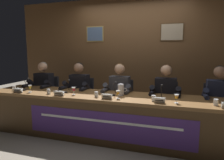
# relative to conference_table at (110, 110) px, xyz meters

# --- Properties ---
(ground_plane) EXTENTS (12.00, 12.00, 0.00)m
(ground_plane) POSITION_rel_conference_table_xyz_m (-0.00, 0.12, -0.51)
(ground_plane) COLOR gray
(wall_back_panelled) EXTENTS (5.63, 0.14, 2.60)m
(wall_back_panelled) POSITION_rel_conference_table_xyz_m (-0.00, 1.58, 0.79)
(wall_back_panelled) COLOR brown
(wall_back_panelled) RESTS_ON ground_plane
(conference_table) EXTENTS (4.43, 0.82, 0.72)m
(conference_table) POSITION_rel_conference_table_xyz_m (0.00, 0.00, 0.00)
(conference_table) COLOR brown
(conference_table) RESTS_ON ground_plane
(chair_far_left) EXTENTS (0.44, 0.45, 0.89)m
(chair_far_left) POSITION_rel_conference_table_xyz_m (-1.65, 0.71, -0.08)
(chair_far_left) COLOR black
(chair_far_left) RESTS_ON ground_plane
(panelist_far_left) EXTENTS (0.51, 0.48, 1.21)m
(panelist_far_left) POSITION_rel_conference_table_xyz_m (-1.65, 0.51, 0.19)
(panelist_far_left) COLOR black
(panelist_far_left) RESTS_ON ground_plane
(nameplate_far_left) EXTENTS (0.18, 0.06, 0.08)m
(nameplate_far_left) POSITION_rel_conference_table_xyz_m (-1.62, -0.19, 0.25)
(nameplate_far_left) COLOR white
(nameplate_far_left) RESTS_ON conference_table
(juice_glass_far_left) EXTENTS (0.06, 0.06, 0.12)m
(juice_glass_far_left) POSITION_rel_conference_table_xyz_m (-1.44, -0.09, 0.30)
(juice_glass_far_left) COLOR white
(juice_glass_far_left) RESTS_ON conference_table
(water_cup_far_left) EXTENTS (0.06, 0.06, 0.08)m
(water_cup_far_left) POSITION_rel_conference_table_xyz_m (-1.83, -0.05, 0.25)
(water_cup_far_left) COLOR silver
(water_cup_far_left) RESTS_ON conference_table
(microphone_far_left) EXTENTS (0.06, 0.17, 0.22)m
(microphone_far_left) POSITION_rel_conference_table_xyz_m (-1.66, 0.05, 0.29)
(microphone_far_left) COLOR black
(microphone_far_left) RESTS_ON conference_table
(chair_left) EXTENTS (0.44, 0.45, 0.89)m
(chair_left) POSITION_rel_conference_table_xyz_m (-0.83, 0.71, -0.08)
(chair_left) COLOR black
(chair_left) RESTS_ON ground_plane
(panelist_left) EXTENTS (0.51, 0.48, 1.21)m
(panelist_left) POSITION_rel_conference_table_xyz_m (-0.83, 0.51, 0.19)
(panelist_left) COLOR black
(panelist_left) RESTS_ON ground_plane
(nameplate_left) EXTENTS (0.17, 0.06, 0.08)m
(nameplate_left) POSITION_rel_conference_table_xyz_m (-0.81, -0.19, 0.25)
(nameplate_left) COLOR white
(nameplate_left) RESTS_ON conference_table
(juice_glass_left) EXTENTS (0.06, 0.06, 0.12)m
(juice_glass_left) POSITION_rel_conference_table_xyz_m (-0.62, -0.04, 0.30)
(juice_glass_left) COLOR white
(juice_glass_left) RESTS_ON conference_table
(water_cup_left) EXTENTS (0.06, 0.06, 0.08)m
(water_cup_left) POSITION_rel_conference_table_xyz_m (-1.04, -0.12, 0.25)
(water_cup_left) COLOR silver
(water_cup_left) RESTS_ON conference_table
(microphone_left) EXTENTS (0.06, 0.17, 0.22)m
(microphone_left) POSITION_rel_conference_table_xyz_m (-0.82, 0.09, 0.29)
(microphone_left) COLOR black
(microphone_left) RESTS_ON conference_table
(chair_center) EXTENTS (0.44, 0.45, 0.89)m
(chair_center) POSITION_rel_conference_table_xyz_m (-0.00, 0.71, -0.08)
(chair_center) COLOR black
(chair_center) RESTS_ON ground_plane
(panelist_center) EXTENTS (0.51, 0.48, 1.21)m
(panelist_center) POSITION_rel_conference_table_xyz_m (-0.00, 0.51, 0.19)
(panelist_center) COLOR black
(panelist_center) RESTS_ON ground_plane
(nameplate_center) EXTENTS (0.16, 0.06, 0.08)m
(nameplate_center) POSITION_rel_conference_table_xyz_m (0.01, -0.17, 0.25)
(nameplate_center) COLOR white
(nameplate_center) RESTS_ON conference_table
(juice_glass_center) EXTENTS (0.06, 0.06, 0.12)m
(juice_glass_center) POSITION_rel_conference_table_xyz_m (0.16, -0.08, 0.30)
(juice_glass_center) COLOR white
(juice_glass_center) RESTS_ON conference_table
(water_cup_center) EXTENTS (0.06, 0.06, 0.08)m
(water_cup_center) POSITION_rel_conference_table_xyz_m (-0.19, -0.09, 0.25)
(water_cup_center) COLOR silver
(water_cup_center) RESTS_ON conference_table
(microphone_center) EXTENTS (0.06, 0.17, 0.22)m
(microphone_center) POSITION_rel_conference_table_xyz_m (0.04, 0.11, 0.29)
(microphone_center) COLOR black
(microphone_center) RESTS_ON conference_table
(chair_right) EXTENTS (0.44, 0.45, 0.89)m
(chair_right) POSITION_rel_conference_table_xyz_m (0.83, 0.71, -0.08)
(chair_right) COLOR black
(chair_right) RESTS_ON ground_plane
(panelist_right) EXTENTS (0.51, 0.48, 1.21)m
(panelist_right) POSITION_rel_conference_table_xyz_m (0.83, 0.51, 0.19)
(panelist_right) COLOR black
(panelist_right) RESTS_ON ground_plane
(nameplate_right) EXTENTS (0.15, 0.06, 0.08)m
(nameplate_right) POSITION_rel_conference_table_xyz_m (0.79, -0.17, 0.25)
(nameplate_right) COLOR white
(nameplate_right) RESTS_ON conference_table
(juice_glass_right) EXTENTS (0.06, 0.06, 0.12)m
(juice_glass_right) POSITION_rel_conference_table_xyz_m (1.01, -0.10, 0.30)
(juice_glass_right) COLOR white
(juice_glass_right) RESTS_ON conference_table
(water_cup_right) EXTENTS (0.06, 0.06, 0.08)m
(water_cup_right) POSITION_rel_conference_table_xyz_m (0.69, -0.08, 0.25)
(water_cup_right) COLOR silver
(water_cup_right) RESTS_ON conference_table
(microphone_right) EXTENTS (0.06, 0.17, 0.22)m
(microphone_right) POSITION_rel_conference_table_xyz_m (0.79, 0.06, 0.29)
(microphone_right) COLOR black
(microphone_right) RESTS_ON conference_table
(chair_far_right) EXTENTS (0.44, 0.45, 0.89)m
(chair_far_right) POSITION_rel_conference_table_xyz_m (1.65, 0.71, -0.08)
(chair_far_right) COLOR black
(chair_far_right) RESTS_ON ground_plane
(panelist_far_right) EXTENTS (0.51, 0.48, 1.21)m
(panelist_far_right) POSITION_rel_conference_table_xyz_m (1.65, 0.51, 0.19)
(panelist_far_right) COLOR black
(panelist_far_right) RESTS_ON ground_plane
(water_cup_far_right) EXTENTS (0.06, 0.06, 0.08)m
(water_cup_far_right) POSITION_rel_conference_table_xyz_m (1.51, -0.06, 0.25)
(water_cup_far_right) COLOR silver
(water_cup_far_right) RESTS_ON conference_table
(water_pitcher_central) EXTENTS (0.15, 0.10, 0.21)m
(water_pitcher_central) POSITION_rel_conference_table_xyz_m (0.15, 0.12, 0.31)
(water_pitcher_central) COLOR silver
(water_pitcher_central) RESTS_ON conference_table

